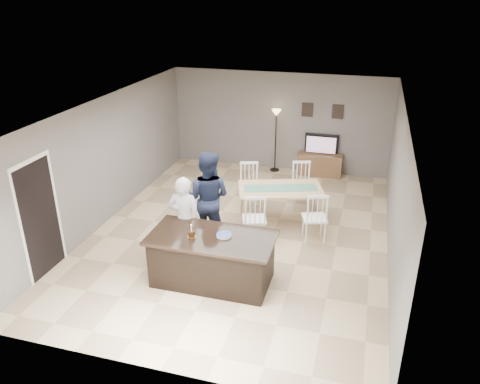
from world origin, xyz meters
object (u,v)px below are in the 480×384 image
(television, at_px, (321,144))
(birthday_cake, at_px, (192,234))
(kitchen_island, at_px, (212,259))
(floor_lamp, at_px, (276,124))
(plate_stack, at_px, (224,235))
(dining_table, at_px, (280,194))
(man, at_px, (208,198))
(woman, at_px, (185,220))
(tv_console, at_px, (320,165))

(television, relative_size, birthday_cake, 3.88)
(kitchen_island, height_order, floor_lamp, floor_lamp)
(plate_stack, xyz_separation_m, floor_lamp, (-0.25, 5.53, 0.43))
(kitchen_island, xyz_separation_m, dining_table, (0.70, 2.49, 0.24))
(man, height_order, dining_table, man)
(man, bearing_deg, kitchen_island, 112.33)
(man, bearing_deg, plate_stack, 120.49)
(television, height_order, woman, woman)
(kitchen_island, height_order, man, man)
(man, relative_size, dining_table, 0.79)
(plate_stack, distance_m, floor_lamp, 5.55)
(kitchen_island, height_order, dining_table, dining_table)
(television, bearing_deg, man, 67.93)
(kitchen_island, height_order, plate_stack, plate_stack)
(man, height_order, plate_stack, man)
(tv_console, height_order, birthday_cake, birthday_cake)
(woman, relative_size, dining_table, 0.70)
(television, bearing_deg, floor_lamp, 2.29)
(man, bearing_deg, woman, 78.25)
(tv_console, height_order, plate_stack, plate_stack)
(birthday_cake, xyz_separation_m, floor_lamp, (0.27, 5.69, 0.40))
(television, xyz_separation_m, plate_stack, (-1.00, -5.58, 0.06))
(tv_console, height_order, dining_table, dining_table)
(kitchen_island, xyz_separation_m, floor_lamp, (-0.05, 5.59, 0.90))
(tv_console, xyz_separation_m, woman, (-1.91, -5.02, 0.55))
(kitchen_island, relative_size, birthday_cake, 9.13)
(man, relative_size, plate_stack, 7.20)
(plate_stack, bearing_deg, man, 119.94)
(birthday_cake, bearing_deg, plate_stack, 17.34)
(woman, bearing_deg, birthday_cake, 118.90)
(tv_console, height_order, television, television)
(kitchen_island, xyz_separation_m, tv_console, (1.20, 5.57, -0.15))
(kitchen_island, relative_size, television, 2.35)
(kitchen_island, relative_size, woman, 1.27)
(television, xyz_separation_m, floor_lamp, (-1.25, -0.05, 0.49))
(television, height_order, dining_table, television)
(tv_console, distance_m, plate_stack, 5.63)
(television, distance_m, plate_stack, 5.67)
(birthday_cake, xyz_separation_m, dining_table, (1.02, 2.59, -0.27))
(woman, distance_m, floor_lamp, 5.11)
(woman, relative_size, floor_lamp, 0.97)
(kitchen_island, bearing_deg, television, 77.99)
(tv_console, relative_size, woman, 0.71)
(dining_table, bearing_deg, woman, -144.25)
(floor_lamp, bearing_deg, woman, -97.49)
(kitchen_island, distance_m, birthday_cake, 0.60)
(dining_table, xyz_separation_m, floor_lamp, (-0.75, 3.10, 0.66))
(television, bearing_deg, kitchen_island, 77.99)
(tv_console, relative_size, dining_table, 0.50)
(kitchen_island, xyz_separation_m, birthday_cake, (-0.32, -0.10, 0.50))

